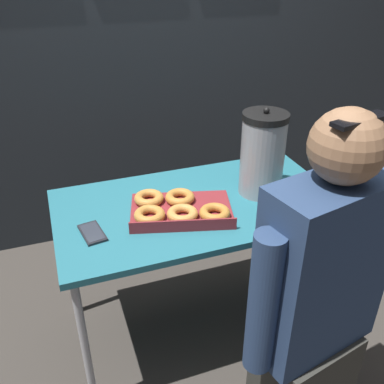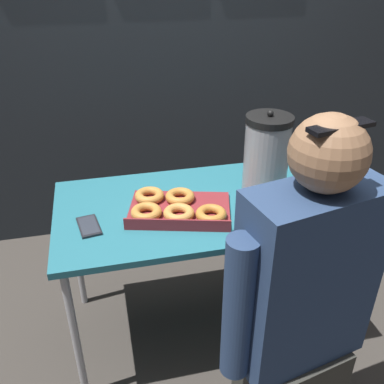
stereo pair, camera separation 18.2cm
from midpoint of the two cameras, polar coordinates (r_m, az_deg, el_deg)
ground_plane at (r=2.33m, az=3.04°, el=-17.10°), size 12.00×12.00×0.00m
back_wall at (r=2.63m, az=-2.77°, el=21.93°), size 6.00×0.11×2.67m
folding_table at (r=1.89m, az=3.59°, el=-2.99°), size 1.23×0.67×0.73m
donut_box at (r=1.78m, az=0.72°, el=-2.23°), size 0.48×0.39×0.05m
coffee_urn at (r=1.88m, az=12.58°, el=4.49°), size 0.20×0.22×0.40m
cell_phone at (r=1.73m, az=-10.69°, el=-4.59°), size 0.10×0.16×0.01m
person_seated at (r=1.53m, az=17.69°, el=-15.63°), size 0.57×0.30×1.34m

